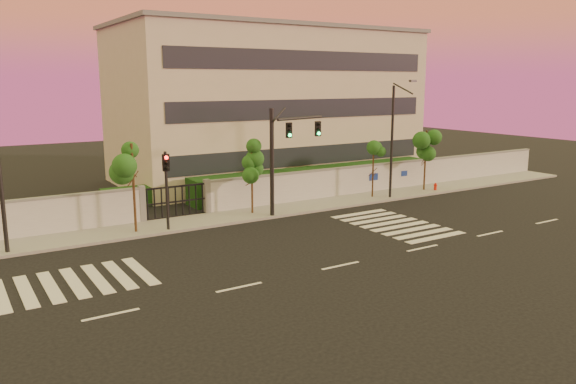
% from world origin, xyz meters
% --- Properties ---
extents(ground, '(120.00, 120.00, 0.00)m').
position_xyz_m(ground, '(0.00, 0.00, 0.00)').
color(ground, black).
rests_on(ground, ground).
extents(sidewalk, '(60.00, 3.00, 0.15)m').
position_xyz_m(sidewalk, '(0.00, 10.50, 0.07)').
color(sidewalk, gray).
rests_on(sidewalk, ground).
extents(perimeter_wall, '(60.00, 0.36, 2.20)m').
position_xyz_m(perimeter_wall, '(0.10, 12.00, 1.07)').
color(perimeter_wall, '#AEB0B5').
rests_on(perimeter_wall, ground).
extents(hedge_row, '(41.00, 4.25, 1.80)m').
position_xyz_m(hedge_row, '(1.17, 14.74, 0.82)').
color(hedge_row, '#103512').
rests_on(hedge_row, ground).
extents(institutional_building, '(24.40, 12.40, 12.25)m').
position_xyz_m(institutional_building, '(9.00, 21.99, 6.16)').
color(institutional_building, beige).
rests_on(institutional_building, ground).
extents(road_markings, '(57.00, 7.62, 0.02)m').
position_xyz_m(road_markings, '(-1.58, 3.76, 0.01)').
color(road_markings, silver).
rests_on(road_markings, ground).
extents(street_tree_c, '(1.61, 1.28, 4.84)m').
position_xyz_m(street_tree_c, '(-6.01, 9.97, 3.56)').
color(street_tree_c, '#382314').
rests_on(street_tree_c, ground).
extents(street_tree_d, '(1.52, 1.21, 4.51)m').
position_xyz_m(street_tree_d, '(1.30, 10.49, 3.32)').
color(street_tree_d, '#382314').
rests_on(street_tree_d, ground).
extents(street_tree_e, '(1.35, 1.08, 3.76)m').
position_xyz_m(street_tree_e, '(10.69, 10.40, 2.77)').
color(street_tree_e, '#382314').
rests_on(street_tree_e, ground).
extents(street_tree_f, '(1.60, 1.27, 4.52)m').
position_xyz_m(street_tree_f, '(15.62, 10.37, 3.33)').
color(street_tree_f, '#382314').
rests_on(street_tree_f, ground).
extents(traffic_signal_main, '(4.03, 1.28, 6.46)m').
position_xyz_m(traffic_signal_main, '(2.80, 9.29, 4.08)').
color(traffic_signal_main, black).
rests_on(traffic_signal_main, ground).
extents(traffic_signal_secondary, '(0.34, 0.33, 4.36)m').
position_xyz_m(traffic_signal_secondary, '(-4.41, 9.46, 2.77)').
color(traffic_signal_secondary, black).
rests_on(traffic_signal_secondary, ground).
extents(streetlight_east, '(0.48, 1.95, 8.09)m').
position_xyz_m(streetlight_east, '(11.61, 9.45, 4.37)').
color(streetlight_east, black).
rests_on(streetlight_east, ground).
extents(fire_hydrant, '(0.27, 0.25, 0.68)m').
position_xyz_m(fire_hydrant, '(16.19, 9.78, 0.34)').
color(fire_hydrant, red).
rests_on(fire_hydrant, ground).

